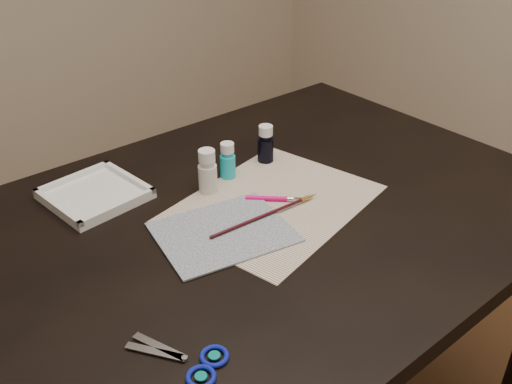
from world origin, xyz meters
TOP-DOWN VIEW (x-y plane):
  - table at (0.00, 0.00)m, footprint 1.30×0.90m
  - paper at (0.05, 0.00)m, footprint 0.48×0.40m
  - canvas at (-0.10, -0.02)m, footprint 0.28×0.24m
  - paint_bottle_white at (-0.02, 0.13)m, footprint 0.05×0.05m
  - paint_bottle_cyan at (0.05, 0.16)m, footprint 0.04×0.04m
  - paint_bottle_navy at (0.16, 0.16)m, footprint 0.05×0.05m
  - paintbrush at (0.00, -0.03)m, footprint 0.27×0.03m
  - craft_knife at (0.06, 0.01)m, footprint 0.10×0.10m
  - scissors at (-0.34, -0.22)m, footprint 0.17×0.19m
  - palette_tray at (-0.23, 0.27)m, footprint 0.20×0.20m

SIDE VIEW (x-z plane):
  - table at x=0.00m, z-range 0.00..0.75m
  - paper at x=0.05m, z-range 0.75..0.75m
  - canvas at x=-0.10m, z-range 0.75..0.76m
  - scissors at x=-0.34m, z-range 0.75..0.76m
  - craft_knife at x=0.06m, z-range 0.75..0.76m
  - paintbrush at x=0.00m, z-range 0.76..0.76m
  - palette_tray at x=-0.23m, z-range 0.75..0.77m
  - paint_bottle_cyan at x=0.05m, z-range 0.75..0.83m
  - paint_bottle_navy at x=0.16m, z-range 0.75..0.84m
  - paint_bottle_white at x=-0.02m, z-range 0.75..0.85m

